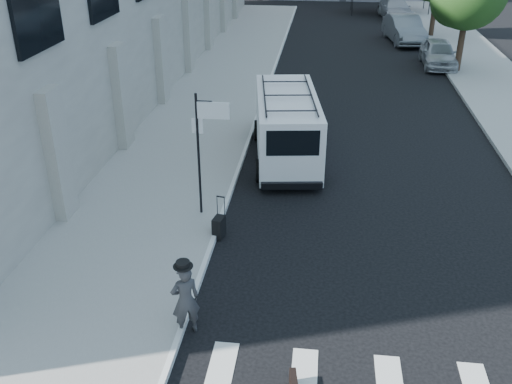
% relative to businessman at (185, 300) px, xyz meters
% --- Properties ---
extents(ground, '(120.00, 120.00, 0.00)m').
position_rel_businessman_xyz_m(ground, '(1.89, 1.65, -0.82)').
color(ground, black).
rests_on(ground, ground).
extents(sidewalk_left, '(4.50, 48.00, 0.15)m').
position_rel_businessman_xyz_m(sidewalk_left, '(-2.36, 17.65, -0.74)').
color(sidewalk_left, gray).
rests_on(sidewalk_left, ground).
extents(sidewalk_right, '(4.00, 56.00, 0.15)m').
position_rel_businessman_xyz_m(sidewalk_right, '(10.89, 21.65, -0.74)').
color(sidewalk_right, gray).
rests_on(sidewalk_right, ground).
extents(sign_pole, '(1.03, 0.07, 3.50)m').
position_rel_businessman_xyz_m(sign_pole, '(-0.48, 4.85, 1.84)').
color(sign_pole, black).
rests_on(sign_pole, sidewalk_left).
extents(businessman, '(0.71, 0.63, 1.63)m').
position_rel_businessman_xyz_m(businessman, '(0.00, 0.00, 0.00)').
color(businessman, '#343336').
rests_on(businessman, ground).
extents(briefcase, '(0.19, 0.45, 0.34)m').
position_rel_businessman_xyz_m(briefcase, '(2.30, -1.35, -0.65)').
color(briefcase, black).
rests_on(briefcase, ground).
extents(suitcase, '(0.33, 0.45, 1.15)m').
position_rel_businessman_xyz_m(suitcase, '(-0.01, 3.81, -0.51)').
color(suitcase, black).
rests_on(suitcase, ground).
extents(cargo_van, '(2.76, 6.26, 2.28)m').
position_rel_businessman_xyz_m(cargo_van, '(1.36, 9.45, 0.37)').
color(cargo_van, white).
rests_on(cargo_van, ground).
extents(parked_car_a, '(1.79, 4.27, 1.44)m').
position_rel_businessman_xyz_m(parked_car_a, '(8.69, 22.98, -0.09)').
color(parked_car_a, '#A9ADB1').
rests_on(parked_car_a, ground).
extents(parked_car_b, '(2.46, 5.29, 1.68)m').
position_rel_businessman_xyz_m(parked_car_b, '(7.49, 28.92, 0.02)').
color(parked_car_b, slate).
rests_on(parked_car_b, ground).
extents(parked_car_c, '(2.65, 5.31, 1.48)m').
position_rel_businessman_xyz_m(parked_car_c, '(7.75, 37.40, -0.08)').
color(parked_car_c, '#A9ACB2').
rests_on(parked_car_c, ground).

